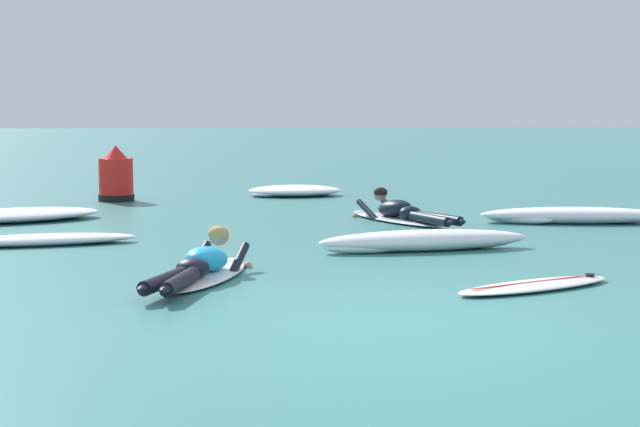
# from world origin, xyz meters

# --- Properties ---
(ground_plane) EXTENTS (120.00, 120.00, 0.00)m
(ground_plane) POSITION_xyz_m (0.00, 10.00, 0.00)
(ground_plane) COLOR #387A75
(surfer_near) EXTENTS (1.14, 2.52, 0.55)m
(surfer_near) POSITION_xyz_m (-1.68, 2.09, 0.14)
(surfer_near) COLOR white
(surfer_near) RESTS_ON ground
(surfer_far) EXTENTS (1.51, 2.59, 0.55)m
(surfer_far) POSITION_xyz_m (1.12, 7.04, 0.14)
(surfer_far) COLOR silver
(surfer_far) RESTS_ON ground
(drifting_surfboard) EXTENTS (1.86, 1.26, 0.16)m
(drifting_surfboard) POSITION_xyz_m (1.55, 1.40, 0.03)
(drifting_surfboard) COLOR white
(drifting_surfboard) RESTS_ON ground
(whitewater_front) EXTENTS (2.70, 0.93, 0.25)m
(whitewater_front) POSITION_xyz_m (0.94, 4.06, 0.12)
(whitewater_front) COLOR white
(whitewater_front) RESTS_ON ground
(whitewater_mid_left) EXTENTS (2.85, 2.14, 0.19)m
(whitewater_mid_left) POSITION_xyz_m (-4.74, 7.66, 0.09)
(whitewater_mid_left) COLOR white
(whitewater_mid_left) RESTS_ON ground
(whitewater_mid_right) EXTENTS (2.88, 0.94, 0.25)m
(whitewater_mid_right) POSITION_xyz_m (3.70, 6.72, 0.11)
(whitewater_mid_right) COLOR white
(whitewater_mid_right) RESTS_ON ground
(whitewater_back) EXTENTS (2.47, 1.05, 0.14)m
(whitewater_back) POSITION_xyz_m (-3.82, 4.89, 0.07)
(whitewater_back) COLOR white
(whitewater_back) RESTS_ON ground
(whitewater_far_band) EXTENTS (1.87, 1.23, 0.21)m
(whitewater_far_band) POSITION_xyz_m (-0.25, 11.67, 0.10)
(whitewater_far_band) COLOR white
(whitewater_far_band) RESTS_ON ground
(channel_marker_buoy) EXTENTS (0.66, 0.66, 1.03)m
(channel_marker_buoy) POSITION_xyz_m (-3.58, 10.85, 0.41)
(channel_marker_buoy) COLOR red
(channel_marker_buoy) RESTS_ON ground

